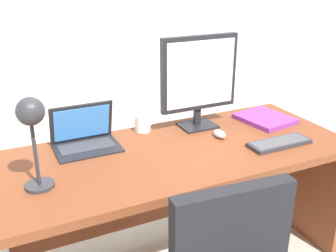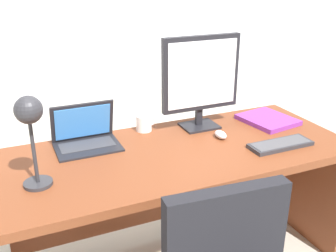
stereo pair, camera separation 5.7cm
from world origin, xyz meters
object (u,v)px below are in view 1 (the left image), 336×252
at_px(desk, 167,181).
at_px(monitor, 199,76).
at_px(book, 265,119).
at_px(mouse, 220,134).
at_px(coffee_mug, 143,123).
at_px(keyboard, 279,143).
at_px(desk_lamp, 32,124).
at_px(laptop, 84,133).

bearing_deg(desk, monitor, 32.79).
bearing_deg(monitor, book, -12.75).
distance_m(mouse, coffee_mug, 0.42).
bearing_deg(keyboard, desk_lamp, 176.36).
xyz_separation_m(mouse, book, (0.37, 0.09, -0.01)).
xyz_separation_m(desk_lamp, coffee_mug, (0.61, 0.40, -0.25)).
relative_size(keyboard, book, 1.01).
bearing_deg(coffee_mug, desk, -83.92).
distance_m(monitor, book, 0.50).
xyz_separation_m(monitor, book, (0.40, -0.09, -0.28)).
xyz_separation_m(laptop, desk_lamp, (-0.27, -0.35, 0.22)).
bearing_deg(coffee_mug, monitor, -14.08).
relative_size(monitor, desk_lamp, 1.29).
bearing_deg(book, mouse, -165.99).
bearing_deg(desk, laptop, 151.26).
xyz_separation_m(desk, keyboard, (0.53, -0.22, 0.20)).
height_order(desk, monitor, monitor).
relative_size(mouse, desk_lamp, 0.22).
distance_m(desk, mouse, 0.37).
bearing_deg(desk, keyboard, -22.52).
xyz_separation_m(laptop, coffee_mug, (0.34, 0.05, -0.02)).
distance_m(laptop, book, 1.05).
bearing_deg(desk_lamp, mouse, 8.37).
bearing_deg(desk, coffee_mug, 96.08).
height_order(laptop, coffee_mug, laptop).
xyz_separation_m(keyboard, mouse, (-0.22, 0.21, 0.01)).
xyz_separation_m(monitor, mouse, (0.03, -0.18, -0.27)).
bearing_deg(laptop, monitor, -2.06).
distance_m(desk_lamp, book, 1.37).
bearing_deg(laptop, desk_lamp, -128.25).
distance_m(monitor, desk_lamp, 0.97).
xyz_separation_m(laptop, keyboard, (0.90, -0.42, -0.06)).
distance_m(desk, desk_lamp, 0.82).
bearing_deg(desk_lamp, book, 9.98).
distance_m(desk, book, 0.72).
relative_size(desk, keyboard, 5.48).
bearing_deg(book, desk, -172.67).
xyz_separation_m(desk, monitor, (0.28, 0.18, 0.49)).
relative_size(monitor, laptop, 1.61).
relative_size(monitor, keyboard, 1.54).
relative_size(laptop, keyboard, 0.95).
relative_size(desk, coffee_mug, 16.44).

